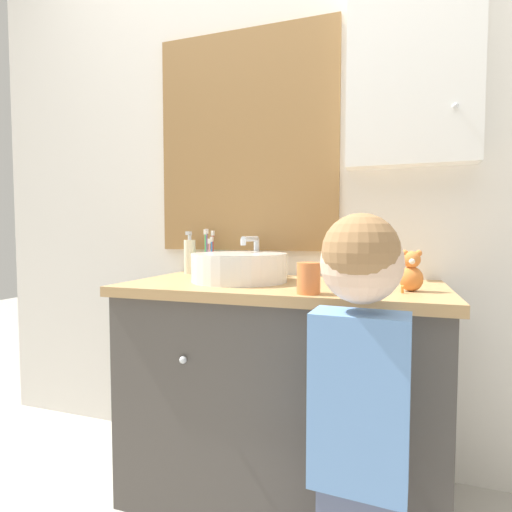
# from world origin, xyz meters

# --- Properties ---
(wall_back) EXTENTS (3.20, 0.18, 2.50)m
(wall_back) POSITION_xyz_m (0.02, 0.62, 1.28)
(wall_back) COLOR silver
(wall_back) RESTS_ON ground_plane
(vanity_counter) EXTENTS (1.12, 0.57, 0.79)m
(vanity_counter) POSITION_xyz_m (0.00, 0.32, 0.40)
(vanity_counter) COLOR #4C4742
(vanity_counter) RESTS_ON ground_plane
(sink_basin) EXTENTS (0.36, 0.41, 0.17)m
(sink_basin) POSITION_xyz_m (-0.16, 0.33, 0.85)
(sink_basin) COLOR white
(sink_basin) RESTS_ON vanity_counter
(toothbrush_holder) EXTENTS (0.08, 0.08, 0.20)m
(toothbrush_holder) POSITION_xyz_m (-0.39, 0.53, 0.84)
(toothbrush_holder) COLOR #66B27F
(toothbrush_holder) RESTS_ON vanity_counter
(soap_dispenser) EXTENTS (0.05, 0.05, 0.19)m
(soap_dispenser) POSITION_xyz_m (-0.48, 0.52, 0.87)
(soap_dispenser) COLOR beige
(soap_dispenser) RESTS_ON vanity_counter
(child_figure) EXTENTS (0.24, 0.49, 1.02)m
(child_figure) POSITION_xyz_m (0.31, -0.14, 0.62)
(child_figure) COLOR slate
(child_figure) RESTS_ON ground_plane
(teddy_bear) EXTENTS (0.07, 0.06, 0.13)m
(teddy_bear) POSITION_xyz_m (0.43, 0.25, 0.86)
(teddy_bear) COLOR orange
(teddy_bear) RESTS_ON vanity_counter
(drinking_cup) EXTENTS (0.07, 0.07, 0.09)m
(drinking_cup) POSITION_xyz_m (0.14, 0.10, 0.84)
(drinking_cup) COLOR orange
(drinking_cup) RESTS_ON vanity_counter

